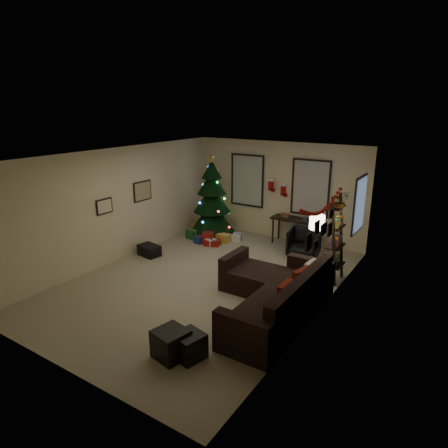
{
  "coord_description": "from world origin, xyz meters",
  "views": [
    {
      "loc": [
        4.57,
        -6.32,
        3.66
      ],
      "look_at": [
        0.1,
        0.6,
        1.15
      ],
      "focal_mm": 31.76,
      "sensor_mm": 36.0,
      "label": 1
    }
  ],
  "objects_px": {
    "sofa": "(275,296)",
    "desk": "(296,222)",
    "christmas_tree": "(212,202)",
    "desk_chair": "(304,242)",
    "bookshelf": "(336,240)"
  },
  "relations": [
    {
      "from": "desk_chair",
      "to": "christmas_tree",
      "type": "bearing_deg",
      "value": 167.22
    },
    {
      "from": "sofa",
      "to": "bookshelf",
      "type": "distance_m",
      "value": 2.04
    },
    {
      "from": "desk_chair",
      "to": "desk",
      "type": "bearing_deg",
      "value": 116.43
    },
    {
      "from": "desk",
      "to": "desk_chair",
      "type": "bearing_deg",
      "value": -53.14
    },
    {
      "from": "sofa",
      "to": "desk",
      "type": "xyz_separation_m",
      "value": [
        -1.11,
        3.57,
        0.35
      ]
    },
    {
      "from": "sofa",
      "to": "christmas_tree",
      "type": "bearing_deg",
      "value": 138.86
    },
    {
      "from": "desk",
      "to": "sofa",
      "type": "bearing_deg",
      "value": -72.73
    },
    {
      "from": "christmas_tree",
      "to": "bookshelf",
      "type": "height_order",
      "value": "christmas_tree"
    },
    {
      "from": "desk_chair",
      "to": "bookshelf",
      "type": "bearing_deg",
      "value": -53.44
    },
    {
      "from": "sofa",
      "to": "bookshelf",
      "type": "bearing_deg",
      "value": 75.74
    },
    {
      "from": "desk",
      "to": "desk_chair",
      "type": "xyz_separation_m",
      "value": [
        0.49,
        -0.65,
        -0.29
      ]
    },
    {
      "from": "christmas_tree",
      "to": "desk",
      "type": "height_order",
      "value": "christmas_tree"
    },
    {
      "from": "christmas_tree",
      "to": "sofa",
      "type": "relative_size",
      "value": 0.81
    },
    {
      "from": "desk",
      "to": "bookshelf",
      "type": "xyz_separation_m",
      "value": [
        1.59,
        -1.68,
        0.27
      ]
    },
    {
      "from": "bookshelf",
      "to": "desk_chair",
      "type": "bearing_deg",
      "value": 136.99
    }
  ]
}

